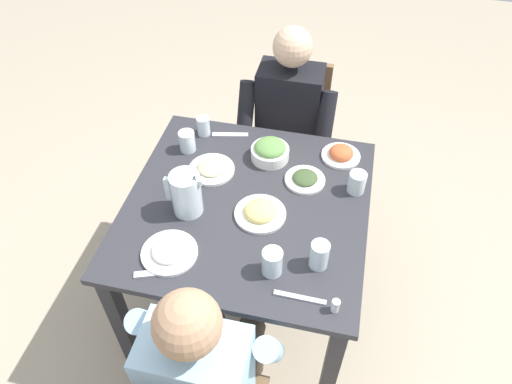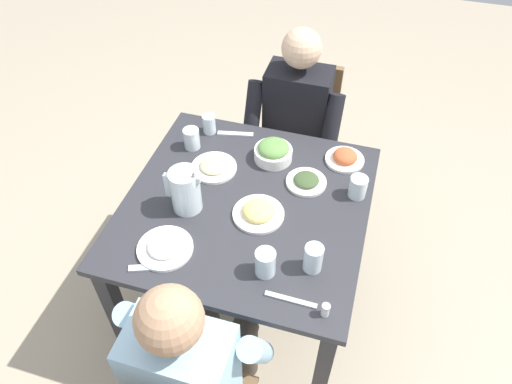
# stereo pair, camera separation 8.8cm
# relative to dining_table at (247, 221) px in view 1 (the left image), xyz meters

# --- Properties ---
(ground_plane) EXTENTS (8.00, 8.00, 0.00)m
(ground_plane) POSITION_rel_dining_table_xyz_m (0.00, 0.00, -0.64)
(ground_plane) COLOR tan
(dining_table) EXTENTS (0.99, 0.99, 0.76)m
(dining_table) POSITION_rel_dining_table_xyz_m (0.00, 0.00, 0.00)
(dining_table) COLOR #2D2D33
(dining_table) RESTS_ON ground_plane
(chair_near) EXTENTS (0.40, 0.40, 0.87)m
(chair_near) POSITION_rel_dining_table_xyz_m (-0.05, -0.84, -0.15)
(chair_near) COLOR brown
(chair_near) RESTS_ON ground_plane
(diner_near) EXTENTS (0.48, 0.53, 1.16)m
(diner_near) POSITION_rel_dining_table_xyz_m (-0.05, -0.64, -0.01)
(diner_near) COLOR black
(diner_near) RESTS_ON ground_plane
(diner_far) EXTENTS (0.48, 0.53, 1.16)m
(diner_far) POSITION_rel_dining_table_xyz_m (-0.02, 0.64, -0.01)
(diner_far) COLOR #9EC6E0
(diner_far) RESTS_ON ground_plane
(water_pitcher) EXTENTS (0.16, 0.12, 0.19)m
(water_pitcher) POSITION_rel_dining_table_xyz_m (0.22, 0.09, 0.21)
(water_pitcher) COLOR silver
(water_pitcher) RESTS_ON dining_table
(salad_bowl) EXTENTS (0.17, 0.17, 0.09)m
(salad_bowl) POSITION_rel_dining_table_xyz_m (-0.04, -0.29, 0.16)
(salad_bowl) COLOR white
(salad_bowl) RESTS_ON dining_table
(plate_dolmas) EXTENTS (0.17, 0.17, 0.04)m
(plate_dolmas) POSITION_rel_dining_table_xyz_m (-0.21, -0.18, 0.13)
(plate_dolmas) COLOR white
(plate_dolmas) RESTS_ON dining_table
(plate_beans) EXTENTS (0.20, 0.20, 0.04)m
(plate_beans) POSITION_rel_dining_table_xyz_m (0.20, -0.15, 0.13)
(plate_beans) COLOR white
(plate_beans) RESTS_ON dining_table
(plate_fries) EXTENTS (0.21, 0.21, 0.05)m
(plate_fries) POSITION_rel_dining_table_xyz_m (-0.07, 0.05, 0.13)
(plate_fries) COLOR white
(plate_fries) RESTS_ON dining_table
(plate_yoghurt) EXTENTS (0.21, 0.21, 0.04)m
(plate_yoghurt) POSITION_rel_dining_table_xyz_m (0.22, 0.31, 0.13)
(plate_yoghurt) COLOR white
(plate_yoghurt) RESTS_ON dining_table
(plate_rice_curry) EXTENTS (0.17, 0.17, 0.06)m
(plate_rice_curry) POSITION_rel_dining_table_xyz_m (-0.35, -0.37, 0.13)
(plate_rice_curry) COLOR white
(plate_rice_curry) RESTS_ON dining_table
(water_glass_far_left) EXTENTS (0.07, 0.07, 0.10)m
(water_glass_far_left) POSITION_rel_dining_table_xyz_m (0.34, -0.27, 0.16)
(water_glass_far_left) COLOR silver
(water_glass_far_left) RESTS_ON dining_table
(water_glass_near_left) EXTENTS (0.07, 0.07, 0.10)m
(water_glass_near_left) POSITION_rel_dining_table_xyz_m (-0.43, -0.17, 0.16)
(water_glass_near_left) COLOR silver
(water_glass_near_left) RESTS_ON dining_table
(water_glass_near_right) EXTENTS (0.07, 0.07, 0.11)m
(water_glass_near_right) POSITION_rel_dining_table_xyz_m (-0.33, 0.24, 0.17)
(water_glass_near_right) COLOR silver
(water_glass_near_right) RESTS_ON dining_table
(water_glass_center) EXTENTS (0.08, 0.08, 0.11)m
(water_glass_center) POSITION_rel_dining_table_xyz_m (-0.17, 0.30, 0.17)
(water_glass_center) COLOR silver
(water_glass_center) RESTS_ON dining_table
(water_glass_far_right) EXTENTS (0.06, 0.06, 0.09)m
(water_glass_far_right) POSITION_rel_dining_table_xyz_m (0.30, -0.39, 0.16)
(water_glass_far_right) COLOR silver
(water_glass_far_right) RESTS_ON dining_table
(salt_shaker) EXTENTS (0.03, 0.03, 0.05)m
(salt_shaker) POSITION_rel_dining_table_xyz_m (-0.41, 0.41, 0.14)
(salt_shaker) COLOR white
(salt_shaker) RESTS_ON dining_table
(fork_near) EXTENTS (0.17, 0.06, 0.01)m
(fork_near) POSITION_rel_dining_table_xyz_m (0.18, -0.41, 0.12)
(fork_near) COLOR silver
(fork_near) RESTS_ON dining_table
(knife_near) EXTENTS (0.19, 0.02, 0.01)m
(knife_near) POSITION_rel_dining_table_xyz_m (-0.28, 0.39, 0.12)
(knife_near) COLOR silver
(knife_near) RESTS_ON dining_table
(fork_far) EXTENTS (0.17, 0.08, 0.01)m
(fork_far) POSITION_rel_dining_table_xyz_m (0.23, 0.40, 0.12)
(fork_far) COLOR silver
(fork_far) RESTS_ON dining_table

